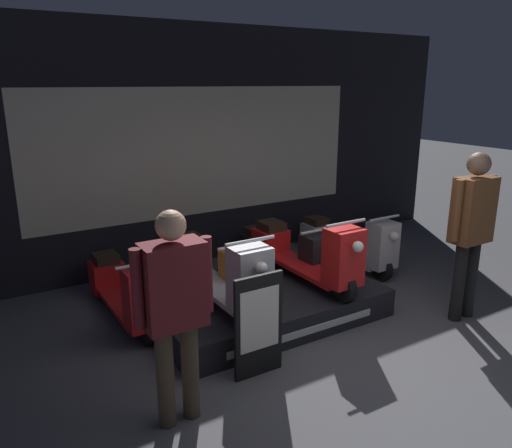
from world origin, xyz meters
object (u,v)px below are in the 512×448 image
object	(u,v)px
scooter_display_left	(218,272)
scooter_backrow_0	(125,290)
scooter_backrow_2	(286,256)
scooter_display_right	(305,253)
person_left_browsing	(174,302)
person_right_browsing	(472,223)
scooter_backrow_1	(213,271)
price_sign_board	(259,326)
scooter_backrow_3	(348,243)

from	to	relation	value
scooter_display_left	scooter_backrow_0	size ratio (longest dim) A/B	1.00
scooter_backrow_2	scooter_backrow_0	bearing A→B (deg)	180.00
scooter_display_right	person_left_browsing	bearing A→B (deg)	-150.41
person_right_browsing	scooter_display_left	bearing A→B (deg)	153.99
scooter_backrow_1	scooter_backrow_0	bearing A→B (deg)	180.00
scooter_display_right	price_sign_board	size ratio (longest dim) A/B	1.91
scooter_backrow_1	person_left_browsing	xyz separation A→B (m)	(-1.22, -1.87, 0.64)
scooter_backrow_1	person_left_browsing	size ratio (longest dim) A/B	1.08
scooter_display_left	scooter_backrow_2	bearing A→B (deg)	28.45
scooter_backrow_0	price_sign_board	world-z (taller)	price_sign_board
scooter_display_right	person_left_browsing	world-z (taller)	person_left_browsing
scooter_backrow_3	person_right_browsing	size ratio (longest dim) A/B	0.99
scooter_backrow_3	price_sign_board	xyz separation A→B (m)	(-2.48, -1.66, 0.15)
scooter_backrow_3	person_right_browsing	world-z (taller)	person_right_browsing
person_left_browsing	scooter_backrow_3	bearing A→B (deg)	29.51
scooter_backrow_1	scooter_backrow_3	bearing A→B (deg)	0.00
scooter_backrow_0	person_right_browsing	xyz separation A→B (m)	(3.10, -1.87, 0.74)
scooter_backrow_2	scooter_display_left	bearing A→B (deg)	-151.55
price_sign_board	scooter_display_right	bearing A→B (deg)	38.21
scooter_display_left	scooter_backrow_3	size ratio (longest dim) A/B	1.00
scooter_backrow_1	scooter_backrow_3	distance (m)	2.09
scooter_display_left	price_sign_board	bearing A→B (deg)	-95.92
person_right_browsing	person_left_browsing	bearing A→B (deg)	180.00
price_sign_board	scooter_backrow_2	bearing A→B (deg)	49.21
person_right_browsing	scooter_backrow_3	bearing A→B (deg)	89.00
scooter_backrow_1	person_right_browsing	xyz separation A→B (m)	(2.05, -1.87, 0.74)
person_right_browsing	price_sign_board	xyz separation A→B (m)	(-2.45, 0.21, -0.60)
scooter_backrow_0	person_right_browsing	bearing A→B (deg)	-31.12
scooter_display_right	scooter_backrow_3	size ratio (longest dim) A/B	1.00
person_left_browsing	person_right_browsing	size ratio (longest dim) A/B	0.91
scooter_display_left	person_right_browsing	bearing A→B (deg)	-26.01
scooter_display_left	person_left_browsing	xyz separation A→B (m)	(-0.92, -1.15, 0.34)
scooter_display_left	person_right_browsing	xyz separation A→B (m)	(2.35, -1.15, 0.45)
scooter_display_left	person_right_browsing	distance (m)	2.65
scooter_display_left	person_right_browsing	size ratio (longest dim) A/B	0.99
scooter_backrow_3	price_sign_board	distance (m)	2.99
scooter_display_right	person_left_browsing	xyz separation A→B (m)	(-2.02, -1.15, 0.34)
scooter_display_left	scooter_backrow_0	distance (m)	1.08
scooter_backrow_3	person_left_browsing	distance (m)	3.85
scooter_backrow_0	scooter_backrow_2	distance (m)	2.09
person_right_browsing	price_sign_board	bearing A→B (deg)	175.14
scooter_display_left	price_sign_board	size ratio (longest dim) A/B	1.91
scooter_display_right	scooter_backrow_2	world-z (taller)	scooter_display_right
scooter_display_right	scooter_backrow_1	bearing A→B (deg)	137.87
scooter_backrow_1	price_sign_board	world-z (taller)	price_sign_board
price_sign_board	scooter_backrow_1	bearing A→B (deg)	76.77
scooter_backrow_1	scooter_backrow_3	size ratio (longest dim) A/B	1.00
scooter_backrow_2	person_right_browsing	distance (m)	2.25
person_right_browsing	price_sign_board	size ratio (longest dim) A/B	1.94
scooter_display_left	scooter_backrow_2	world-z (taller)	scooter_display_left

